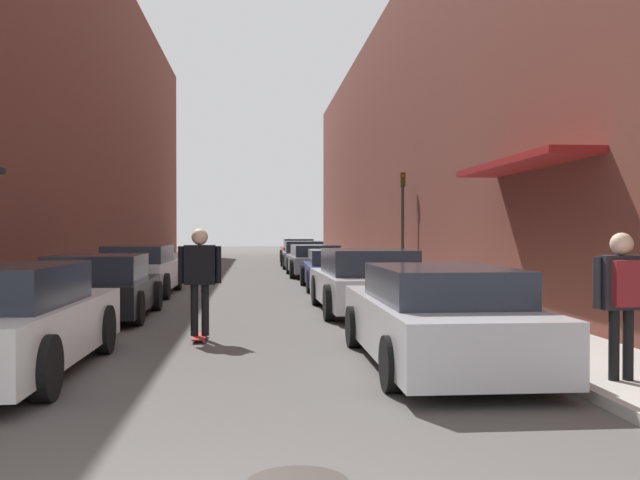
% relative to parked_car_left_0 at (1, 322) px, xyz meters
% --- Properties ---
extents(ground, '(110.56, 110.56, 0.00)m').
position_rel_parked_car_left_0_xyz_m(ground, '(2.61, 15.02, -0.64)').
color(ground, '#4C4947').
extents(curb_strip_left, '(1.80, 50.25, 0.12)m').
position_rel_parked_car_left_0_xyz_m(curb_strip_left, '(-1.99, 20.05, -0.58)').
color(curb_strip_left, '#A3A099').
rests_on(curb_strip_left, ground).
extents(curb_strip_right, '(1.80, 50.25, 0.12)m').
position_rel_parked_car_left_0_xyz_m(curb_strip_right, '(7.21, 20.05, -0.58)').
color(curb_strip_right, '#A3A099').
rests_on(curb_strip_right, ground).
extents(building_row_left, '(4.90, 50.25, 13.15)m').
position_rel_parked_car_left_0_xyz_m(building_row_left, '(-4.89, 20.05, 5.93)').
color(building_row_left, brown).
rests_on(building_row_left, ground).
extents(building_row_right, '(4.90, 50.25, 10.55)m').
position_rel_parked_car_left_0_xyz_m(building_row_right, '(10.11, 20.04, 4.63)').
color(building_row_right, brown).
rests_on(building_row_right, ground).
extents(parked_car_left_0, '(1.98, 4.53, 1.32)m').
position_rel_parked_car_left_0_xyz_m(parked_car_left_0, '(0.00, 0.00, 0.00)').
color(parked_car_left_0, silver).
rests_on(parked_car_left_0, ground).
extents(parked_car_left_1, '(2.03, 4.01, 1.25)m').
position_rel_parked_car_left_0_xyz_m(parked_car_left_1, '(-0.06, 5.57, -0.04)').
color(parked_car_left_1, black).
rests_on(parked_car_left_1, ground).
extents(parked_car_left_2, '(1.87, 4.57, 1.32)m').
position_rel_parked_car_left_0_xyz_m(parked_car_left_2, '(-0.09, 10.64, 0.00)').
color(parked_car_left_2, silver).
rests_on(parked_car_left_2, ground).
extents(parked_car_right_0, '(1.92, 4.75, 1.26)m').
position_rel_parked_car_left_0_xyz_m(parked_car_right_0, '(5.29, 0.19, -0.03)').
color(parked_car_right_0, '#B7B7BC').
rests_on(parked_car_right_0, ground).
extents(parked_car_right_1, '(2.05, 4.68, 1.33)m').
position_rel_parked_car_left_0_xyz_m(parked_car_right_1, '(5.30, 6.15, 0.00)').
color(parked_car_right_1, '#B7B7BC').
rests_on(parked_car_right_1, ground).
extents(parked_car_right_2, '(1.90, 4.43, 1.16)m').
position_rel_parked_car_left_0_xyz_m(parked_car_right_2, '(5.33, 12.13, -0.07)').
color(parked_car_right_2, navy).
rests_on(parked_car_right_2, ground).
extents(parked_car_right_3, '(1.99, 4.61, 1.18)m').
position_rel_parked_car_left_0_xyz_m(parked_car_right_3, '(5.19, 18.12, -0.06)').
color(parked_car_right_3, gray).
rests_on(parked_car_right_3, ground).
extents(parked_car_right_4, '(2.02, 4.46, 1.24)m').
position_rel_parked_car_left_0_xyz_m(parked_car_right_4, '(5.18, 24.14, -0.04)').
color(parked_car_right_4, '#515459').
rests_on(parked_car_right_4, ground).
extents(parked_car_right_5, '(1.85, 4.28, 1.28)m').
position_rel_parked_car_left_0_xyz_m(parked_car_right_5, '(5.24, 29.43, -0.02)').
color(parked_car_right_5, maroon).
rests_on(parked_car_right_5, ground).
extents(skateboarder, '(0.67, 0.78, 1.74)m').
position_rel_parked_car_left_0_xyz_m(skateboarder, '(2.12, 2.56, 0.43)').
color(skateboarder, '#B2231E').
rests_on(skateboarder, ground).
extents(traffic_light, '(0.16, 0.22, 3.49)m').
position_rel_parked_car_left_0_xyz_m(traffic_light, '(7.76, 14.23, 1.63)').
color(traffic_light, '#2D2D2D').
rests_on(traffic_light, curb_strip_right).
extents(pedestrian, '(0.63, 0.34, 1.57)m').
position_rel_parked_car_left_0_xyz_m(pedestrian, '(6.86, -1.44, 0.46)').
color(pedestrian, black).
rests_on(pedestrian, curb_strip_right).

